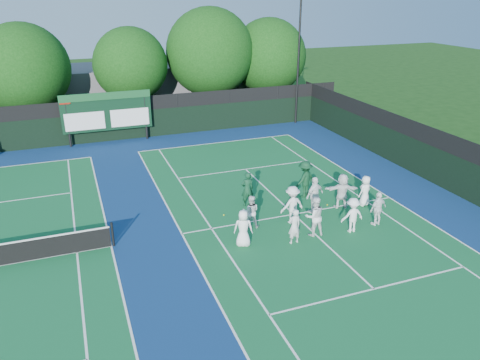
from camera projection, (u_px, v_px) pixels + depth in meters
name	position (u px, v px, depth m)	size (l,w,h in m)	color
ground	(304.00, 224.00, 21.47)	(120.00, 120.00, 0.00)	#163C10
court_apron	(170.00, 236.00, 20.39)	(34.00, 32.00, 0.01)	navy
near_court	(294.00, 214.00, 22.33)	(11.05, 23.85, 0.01)	#135E2F
back_fence	(122.00, 121.00, 32.87)	(34.00, 0.08, 3.00)	black
divider_fence_right	(448.00, 165.00, 24.74)	(0.08, 32.00, 3.00)	black
scoreboard	(107.00, 112.00, 31.86)	(6.00, 0.21, 3.55)	black
clubhouse	(156.00, 87.00, 40.85)	(18.00, 6.00, 4.00)	#5A5B60
light_pole_right	(299.00, 41.00, 35.10)	(1.20, 0.30, 10.12)	black
tree_b	(27.00, 71.00, 32.83)	(6.34, 6.34, 7.96)	#321D0D
tree_c	(132.00, 66.00, 35.24)	(5.54, 5.54, 7.47)	#321D0D
tree_d	(212.00, 54.00, 37.04)	(6.91, 6.91, 8.79)	#321D0D
tree_e	(270.00, 58.00, 38.88)	(6.16, 6.16, 7.89)	#321D0D
tennis_ball_2	(353.00, 229.00, 20.89)	(0.07, 0.07, 0.07)	yellow
tennis_ball_3	(224.00, 215.00, 22.20)	(0.07, 0.07, 0.07)	yellow
tennis_ball_4	(318.00, 208.00, 22.95)	(0.07, 0.07, 0.07)	yellow
tennis_ball_5	(327.00, 205.00, 23.25)	(0.07, 0.07, 0.07)	yellow
player_front_0	(243.00, 228.00, 19.34)	(0.80, 0.52, 1.63)	white
player_front_1	(294.00, 226.00, 19.55)	(0.58, 0.38, 1.58)	silver
player_front_2	(314.00, 216.00, 20.17)	(0.87, 0.68, 1.80)	white
player_front_3	(352.00, 215.00, 20.48)	(1.04, 0.60, 1.61)	white
player_front_4	(378.00, 209.00, 21.07)	(0.95, 0.40, 1.62)	white
player_back_0	(251.00, 211.00, 20.90)	(0.75, 0.58, 1.53)	silver
player_back_1	(292.00, 205.00, 21.25)	(1.16, 0.67, 1.79)	silver
player_back_2	(315.00, 195.00, 22.20)	(1.07, 0.45, 1.83)	white
player_back_3	(342.00, 191.00, 22.72)	(1.64, 0.52, 1.77)	white
player_back_4	(365.00, 191.00, 23.01)	(0.76, 0.49, 1.55)	white
coach_left	(247.00, 189.00, 22.92)	(0.65, 0.42, 1.77)	#103B23
coach_right	(305.00, 179.00, 23.90)	(1.25, 0.72, 1.94)	#0F391F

